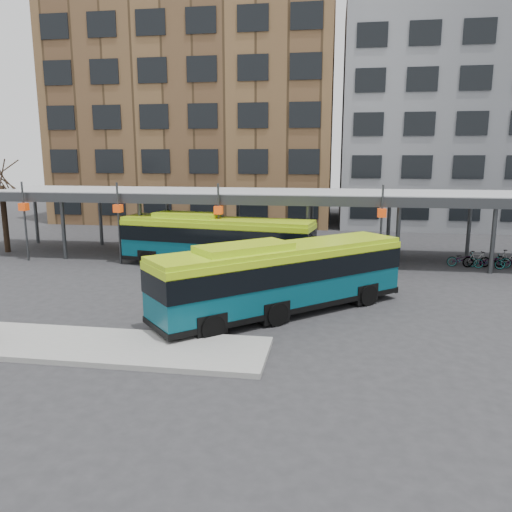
% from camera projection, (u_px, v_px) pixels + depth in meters
% --- Properties ---
extents(ground, '(120.00, 120.00, 0.00)m').
position_uv_depth(ground, '(239.00, 325.00, 18.95)').
color(ground, '#28282B').
rests_on(ground, ground).
extents(boarding_island, '(14.00, 3.00, 0.18)m').
position_uv_depth(boarding_island, '(62.00, 344.00, 16.86)').
color(boarding_island, gray).
rests_on(boarding_island, ground).
extents(canopy, '(40.00, 6.53, 4.80)m').
position_uv_depth(canopy, '(277.00, 196.00, 30.64)').
color(canopy, '#999B9E').
rests_on(canopy, ground).
extents(tree, '(1.64, 1.64, 5.60)m').
position_uv_depth(tree, '(4.00, 216.00, 32.82)').
color(tree, black).
rests_on(tree, ground).
extents(building_brick, '(26.00, 14.00, 22.00)m').
position_uv_depth(building_brick, '(200.00, 107.00, 49.26)').
color(building_brick, brown).
rests_on(building_brick, ground).
extents(building_grey, '(24.00, 14.00, 20.00)m').
position_uv_depth(building_grey, '(476.00, 114.00, 45.51)').
color(building_grey, slate).
rests_on(building_grey, ground).
extents(bus_front, '(9.79, 9.13, 3.05)m').
position_uv_depth(bus_front, '(282.00, 276.00, 20.09)').
color(bus_front, '#074452').
rests_on(bus_front, ground).
extents(bus_rear, '(11.40, 4.10, 3.08)m').
position_uv_depth(bus_rear, '(216.00, 239.00, 28.58)').
color(bus_rear, '#074452').
rests_on(bus_rear, ground).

